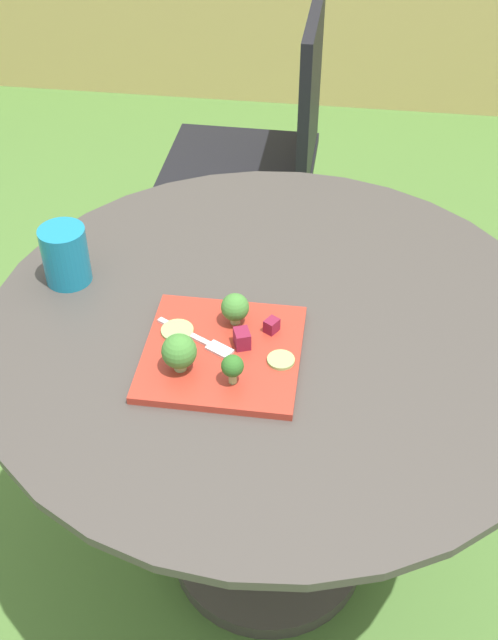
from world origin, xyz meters
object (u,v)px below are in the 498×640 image
at_px(drinking_glass, 66,258).
at_px(fork, 201,340).
at_px(patio_chair, 270,141).
at_px(salad_plate, 222,353).

xyz_separation_m(drinking_glass, fork, (0.28, -0.15, -0.03)).
height_order(patio_chair, salad_plate, patio_chair).
bearing_deg(salad_plate, fork, 158.13).
bearing_deg(salad_plate, drinking_glass, 152.20).
bearing_deg(salad_plate, patio_chair, 92.46).
bearing_deg(patio_chair, salad_plate, -87.54).
distance_m(salad_plate, fork, 0.04).
relative_size(patio_chair, salad_plate, 3.45).
bearing_deg(fork, drinking_glass, 151.43).
xyz_separation_m(patio_chair, drinking_glass, (-0.27, -0.94, 0.24)).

